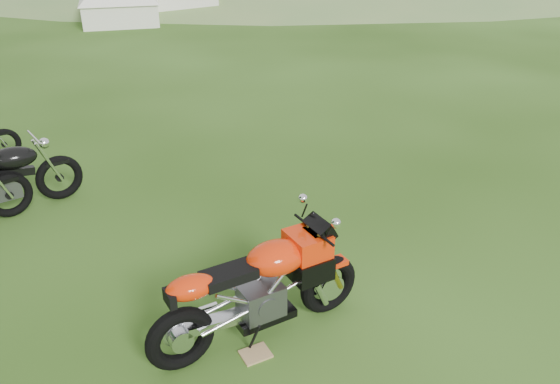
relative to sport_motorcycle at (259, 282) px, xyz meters
name	(u,v)px	position (x,y,z in m)	size (l,w,h in m)	color
ground	(320,252)	(1.31, 1.12, -0.67)	(120.00, 120.00, 0.00)	#213F0D
sport_motorcycle	(259,282)	(0.00, 0.00, 0.00)	(2.23, 0.56, 1.34)	red
plywood_board	(256,354)	(-0.15, -0.24, -0.66)	(0.28, 0.23, 0.02)	tan
vintage_moto_a	(1,178)	(-2.29, 3.91, -0.10)	(2.16, 0.50, 1.14)	black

